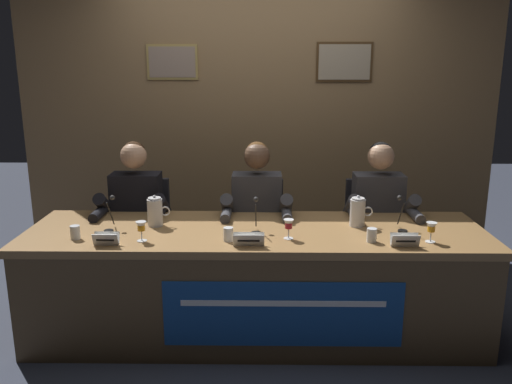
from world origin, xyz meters
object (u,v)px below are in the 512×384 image
object	(u,v)px
conference_table	(256,268)
water_cup_center	(228,235)
water_cup_right	(372,236)
microphone_right	(402,220)
juice_glass_left	(141,228)
nameplate_right	(405,240)
microphone_left	(110,220)
chair_center	(257,240)
juice_glass_right	(431,229)
chair_right	(372,241)
chair_left	(143,240)
water_pitcher_left_side	(155,212)
nameplate_left	(106,239)
water_cup_left	(75,233)
panelist_left	(135,213)
panelist_center	(257,213)
panelist_right	(380,214)
juice_glass_center	(289,225)
microphone_center	(256,222)
nameplate_center	(249,240)
water_pitcher_right_side	(358,212)

from	to	relation	value
conference_table	water_cup_center	bearing A→B (deg)	-144.07
water_cup_right	microphone_right	bearing A→B (deg)	42.06
juice_glass_left	nameplate_right	size ratio (longest dim) A/B	0.75
microphone_left	chair_center	size ratio (longest dim) A/B	0.24
chair_center	juice_glass_right	size ratio (longest dim) A/B	7.24
microphone_left	chair_center	bearing A→B (deg)	35.13
chair_right	water_cup_right	world-z (taller)	chair_right
chair_center	microphone_right	distance (m)	1.19
nameplate_right	water_cup_right	bearing A→B (deg)	154.91
chair_left	water_pitcher_left_side	bearing A→B (deg)	-67.47
chair_left	chair_right	distance (m)	1.78
nameplate_left	juice_glass_left	world-z (taller)	juice_glass_left
nameplate_left	microphone_left	bearing A→B (deg)	100.83
chair_left	water_cup_left	bearing A→B (deg)	-104.82
chair_center	nameplate_right	xyz separation A→B (m)	(0.88, -0.93, 0.33)
juice_glass_left	juice_glass_right	bearing A→B (deg)	0.17
panelist_left	chair_center	size ratio (longest dim) A/B	1.36
panelist_center	panelist_right	world-z (taller)	same
chair_left	juice_glass_center	size ratio (longest dim) A/B	7.24
water_cup_left	water_pitcher_left_side	xyz separation A→B (m)	(0.44, 0.28, 0.06)
water_cup_left	juice_glass_center	world-z (taller)	juice_glass_center
chair_center	microphone_center	xyz separation A→B (m)	(0.00, -0.69, 0.36)
nameplate_left	chair_right	world-z (taller)	chair_right
panelist_right	chair_center	bearing A→B (deg)	167.41
nameplate_center	panelist_right	world-z (taller)	panelist_right
conference_table	nameplate_center	xyz separation A→B (m)	(-0.04, -0.21, 0.27)
water_cup_right	water_pitcher_left_side	size ratio (longest dim) A/B	0.40
panelist_right	nameplate_right	size ratio (longest dim) A/B	7.42
microphone_left	panelist_right	distance (m)	1.89
nameplate_left	chair_center	size ratio (longest dim) A/B	0.17
microphone_center	juice_glass_right	bearing A→B (deg)	-8.43
microphone_left	nameplate_center	size ratio (longest dim) A/B	1.17
water_cup_left	microphone_left	size ratio (longest dim) A/B	0.39
nameplate_center	panelist_right	xyz separation A→B (m)	(0.93, 0.73, -0.05)
chair_right	juice_glass_right	world-z (taller)	chair_right
water_cup_right	chair_center	bearing A→B (deg)	129.74
chair_center	panelist_center	size ratio (longest dim) A/B	0.73
chair_left	panelist_center	bearing A→B (deg)	-12.59
panelist_center	microphone_center	size ratio (longest dim) A/B	5.67
juice_glass_left	water_pitcher_right_side	xyz separation A→B (m)	(1.36, 0.32, 0.01)
water_cup_left	chair_center	distance (m)	1.41
panelist_left	chair_center	world-z (taller)	panelist_left
chair_center	water_pitcher_right_side	world-z (taller)	water_pitcher_right_side
nameplate_center	juice_glass_center	size ratio (longest dim) A/B	1.49
panelist_right	microphone_right	world-z (taller)	panelist_right
panelist_right	microphone_right	xyz separation A→B (m)	(0.04, -0.44, 0.09)
conference_table	panelist_left	world-z (taller)	panelist_left
conference_table	water_pitcher_left_side	distance (m)	0.76
nameplate_center	juice_glass_center	distance (m)	0.28
conference_table	panelist_center	xyz separation A→B (m)	(-0.00, 0.52, 0.21)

